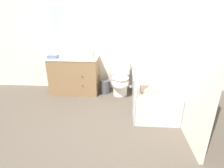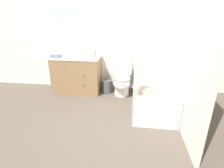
# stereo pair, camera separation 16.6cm
# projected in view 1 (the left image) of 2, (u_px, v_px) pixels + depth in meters

# --- Properties ---
(ground_plane) EXTENTS (14.00, 14.00, 0.00)m
(ground_plane) POSITION_uv_depth(u_px,v_px,m) (99.00, 134.00, 2.67)
(ground_plane) COLOR brown
(wall_back) EXTENTS (8.00, 0.06, 2.50)m
(wall_back) POSITION_uv_depth(u_px,v_px,m) (108.00, 36.00, 3.93)
(wall_back) COLOR white
(wall_back) RESTS_ON ground_plane
(wall_right) EXTENTS (0.05, 2.84, 2.50)m
(wall_right) POSITION_uv_depth(u_px,v_px,m) (181.00, 43.00, 2.98)
(wall_right) COLOR white
(wall_right) RESTS_ON ground_plane
(vanity_cabinet) EXTENTS (1.08, 0.61, 0.83)m
(vanity_cabinet) POSITION_uv_depth(u_px,v_px,m) (75.00, 75.00, 3.99)
(vanity_cabinet) COLOR olive
(vanity_cabinet) RESTS_ON ground_plane
(sink_faucet) EXTENTS (0.14, 0.12, 0.12)m
(sink_faucet) POSITION_uv_depth(u_px,v_px,m) (75.00, 54.00, 3.99)
(sink_faucet) COLOR silver
(sink_faucet) RESTS_ON vanity_cabinet
(toilet) EXTENTS (0.40, 0.67, 0.81)m
(toilet) POSITION_uv_depth(u_px,v_px,m) (120.00, 79.00, 3.90)
(toilet) COLOR silver
(toilet) RESTS_ON ground_plane
(bathtub) EXTENTS (0.73, 1.60, 0.49)m
(bathtub) POSITION_uv_depth(u_px,v_px,m) (151.00, 93.00, 3.48)
(bathtub) COLOR silver
(bathtub) RESTS_ON ground_plane
(shower_curtain) EXTENTS (0.01, 0.44, 1.99)m
(shower_curtain) POSITION_uv_depth(u_px,v_px,m) (136.00, 63.00, 2.68)
(shower_curtain) COLOR silver
(shower_curtain) RESTS_ON ground_plane
(wastebasket) EXTENTS (0.23, 0.23, 0.30)m
(wastebasket) POSITION_uv_depth(u_px,v_px,m) (105.00, 86.00, 4.05)
(wastebasket) COLOR #4C4C51
(wastebasket) RESTS_ON ground_plane
(tissue_box) EXTENTS (0.14, 0.12, 0.10)m
(tissue_box) POSITION_uv_depth(u_px,v_px,m) (77.00, 55.00, 3.87)
(tissue_box) COLOR silver
(tissue_box) RESTS_ON vanity_cabinet
(soap_dispenser) EXTENTS (0.06, 0.06, 0.18)m
(soap_dispenser) POSITION_uv_depth(u_px,v_px,m) (93.00, 54.00, 3.74)
(soap_dispenser) COLOR tan
(soap_dispenser) RESTS_ON vanity_cabinet
(hand_towel_folded) EXTENTS (0.20, 0.17, 0.07)m
(hand_towel_folded) POSITION_uv_depth(u_px,v_px,m) (53.00, 57.00, 3.72)
(hand_towel_folded) COLOR slate
(hand_towel_folded) RESTS_ON vanity_cabinet
(bath_towel_folded) EXTENTS (0.33, 0.22, 0.07)m
(bath_towel_folded) POSITION_uv_depth(u_px,v_px,m) (151.00, 90.00, 2.94)
(bath_towel_folded) COLOR tan
(bath_towel_folded) RESTS_ON bathtub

